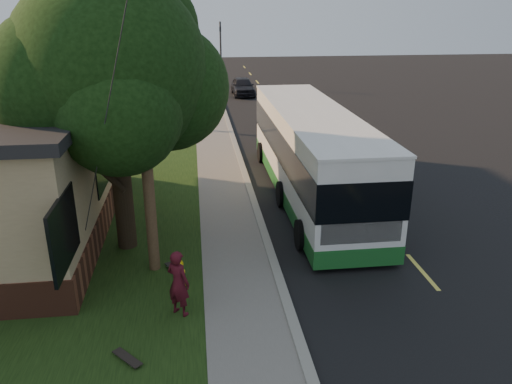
{
  "coord_description": "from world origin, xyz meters",
  "views": [
    {
      "loc": [
        -2.03,
        -11.39,
        6.89
      ],
      "look_at": [
        -0.26,
        2.79,
        1.5
      ],
      "focal_mm": 35.0,
      "sensor_mm": 36.0,
      "label": 1
    }
  ],
  "objects_px": {
    "utility_pole": "(141,103)",
    "bare_tree_near": "(168,92)",
    "distant_car": "(243,86)",
    "transit_bus": "(311,151)",
    "skateboarder": "(178,283)",
    "leafy_tree": "(113,73)",
    "fire_hydrant": "(179,273)",
    "traffic_signal": "(221,50)",
    "skateboard_spare": "(127,358)",
    "skateboard_main": "(174,268)",
    "bare_tree_far": "(180,69)"
  },
  "relations": [
    {
      "from": "fire_hydrant",
      "to": "distant_car",
      "type": "distance_m",
      "value": 29.28
    },
    {
      "from": "fire_hydrant",
      "to": "traffic_signal",
      "type": "xyz_separation_m",
      "value": [
        3.1,
        34.0,
        2.73
      ]
    },
    {
      "from": "utility_pole",
      "to": "transit_bus",
      "type": "bearing_deg",
      "value": 43.19
    },
    {
      "from": "utility_pole",
      "to": "skateboard_main",
      "type": "distance_m",
      "value": 4.54
    },
    {
      "from": "fire_hydrant",
      "to": "transit_bus",
      "type": "height_order",
      "value": "transit_bus"
    },
    {
      "from": "bare_tree_near",
      "to": "skateboard_main",
      "type": "relative_size",
      "value": 5.52
    },
    {
      "from": "fire_hydrant",
      "to": "skateboard_main",
      "type": "height_order",
      "value": "fire_hydrant"
    },
    {
      "from": "fire_hydrant",
      "to": "skateboarder",
      "type": "relative_size",
      "value": 0.45
    },
    {
      "from": "leafy_tree",
      "to": "bare_tree_near",
      "type": "height_order",
      "value": "leafy_tree"
    },
    {
      "from": "leafy_tree",
      "to": "bare_tree_near",
      "type": "distance_m",
      "value": 15.66
    },
    {
      "from": "bare_tree_near",
      "to": "distant_car",
      "type": "height_order",
      "value": "bare_tree_near"
    },
    {
      "from": "fire_hydrant",
      "to": "skateboard_spare",
      "type": "distance_m",
      "value": 3.0
    },
    {
      "from": "skateboard_main",
      "to": "fire_hydrant",
      "type": "bearing_deg",
      "value": -78.54
    },
    {
      "from": "skateboarder",
      "to": "bare_tree_near",
      "type": "bearing_deg",
      "value": -49.6
    },
    {
      "from": "utility_pole",
      "to": "leafy_tree",
      "type": "height_order",
      "value": "utility_pole"
    },
    {
      "from": "skateboard_spare",
      "to": "distant_car",
      "type": "relative_size",
      "value": 0.17
    },
    {
      "from": "fire_hydrant",
      "to": "transit_bus",
      "type": "relative_size",
      "value": 0.06
    },
    {
      "from": "leafy_tree",
      "to": "bare_tree_near",
      "type": "bearing_deg",
      "value": 87.5
    },
    {
      "from": "utility_pole",
      "to": "bare_tree_near",
      "type": "height_order",
      "value": "utility_pole"
    },
    {
      "from": "transit_bus",
      "to": "distant_car",
      "type": "bearing_deg",
      "value": 90.78
    },
    {
      "from": "skateboarder",
      "to": "skateboard_main",
      "type": "xyz_separation_m",
      "value": [
        -0.19,
        2.07,
        -0.76
      ]
    },
    {
      "from": "traffic_signal",
      "to": "skateboard_spare",
      "type": "relative_size",
      "value": 7.62
    },
    {
      "from": "fire_hydrant",
      "to": "bare_tree_near",
      "type": "bearing_deg",
      "value": 92.86
    },
    {
      "from": "traffic_signal",
      "to": "skateboard_main",
      "type": "distance_m",
      "value": 33.49
    },
    {
      "from": "utility_pole",
      "to": "bare_tree_near",
      "type": "xyz_separation_m",
      "value": [
        -0.19,
        17.01,
        -2.48
      ]
    },
    {
      "from": "transit_bus",
      "to": "skateboarder",
      "type": "relative_size",
      "value": 7.45
    },
    {
      "from": "skateboarder",
      "to": "skateboard_spare",
      "type": "xyz_separation_m",
      "value": [
        -1.04,
        -1.55,
        -0.76
      ]
    },
    {
      "from": "distant_car",
      "to": "fire_hydrant",
      "type": "bearing_deg",
      "value": -99.89
    },
    {
      "from": "leafy_tree",
      "to": "skateboarder",
      "type": "bearing_deg",
      "value": -67.73
    },
    {
      "from": "fire_hydrant",
      "to": "bare_tree_far",
      "type": "xyz_separation_m",
      "value": [
        -0.4,
        30.0,
        1.57
      ]
    },
    {
      "from": "skateboard_spare",
      "to": "distant_car",
      "type": "xyz_separation_m",
      "value": [
        5.53,
        31.74,
        0.58
      ]
    },
    {
      "from": "bare_tree_near",
      "to": "bare_tree_far",
      "type": "relative_size",
      "value": 1.07
    },
    {
      "from": "skateboard_spare",
      "to": "fire_hydrant",
      "type": "bearing_deg",
      "value": 70.15
    },
    {
      "from": "transit_bus",
      "to": "skateboard_main",
      "type": "distance_m",
      "value": 7.52
    },
    {
      "from": "fire_hydrant",
      "to": "leafy_tree",
      "type": "bearing_deg",
      "value": 120.67
    },
    {
      "from": "leafy_tree",
      "to": "distant_car",
      "type": "xyz_separation_m",
      "value": [
        6.09,
        26.28,
        -4.46
      ]
    },
    {
      "from": "skateboard_main",
      "to": "skateboard_spare",
      "type": "relative_size",
      "value": 1.08
    },
    {
      "from": "bare_tree_near",
      "to": "transit_bus",
      "type": "height_order",
      "value": "bare_tree_near"
    },
    {
      "from": "bare_tree_far",
      "to": "utility_pole",
      "type": "bearing_deg",
      "value": -90.6
    },
    {
      "from": "leafy_tree",
      "to": "skateboard_main",
      "type": "relative_size",
      "value": 10.0
    },
    {
      "from": "skateboard_main",
      "to": "bare_tree_near",
      "type": "bearing_deg",
      "value": 92.45
    },
    {
      "from": "bare_tree_far",
      "to": "distant_car",
      "type": "bearing_deg",
      "value": -12.27
    },
    {
      "from": "fire_hydrant",
      "to": "skateboarder",
      "type": "xyz_separation_m",
      "value": [
        0.03,
        -1.26,
        0.45
      ]
    },
    {
      "from": "traffic_signal",
      "to": "transit_bus",
      "type": "height_order",
      "value": "traffic_signal"
    },
    {
      "from": "utility_pole",
      "to": "distant_car",
      "type": "distance_m",
      "value": 28.69
    },
    {
      "from": "bare_tree_near",
      "to": "bare_tree_far",
      "type": "height_order",
      "value": "bare_tree_near"
    },
    {
      "from": "fire_hydrant",
      "to": "skateboard_spare",
      "type": "height_order",
      "value": "fire_hydrant"
    },
    {
      "from": "transit_bus",
      "to": "skateboard_spare",
      "type": "distance_m",
      "value": 10.85
    },
    {
      "from": "skateboarder",
      "to": "skateboard_main",
      "type": "relative_size",
      "value": 2.09
    },
    {
      "from": "traffic_signal",
      "to": "skateboard_spare",
      "type": "distance_m",
      "value": 37.16
    }
  ]
}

